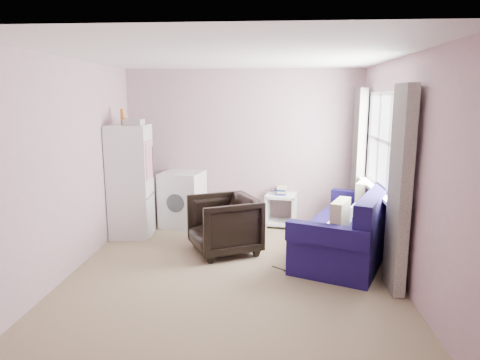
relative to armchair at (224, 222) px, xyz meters
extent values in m
cube|color=#887659|center=(0.17, -0.65, -0.43)|extent=(3.80, 4.20, 0.02)
cube|color=silver|center=(0.17, -0.65, 2.09)|extent=(3.80, 4.20, 0.02)
cube|color=#AB878E|center=(0.17, 1.46, 0.83)|extent=(3.80, 0.02, 2.50)
cube|color=#AB878E|center=(0.17, -2.76, 0.83)|extent=(3.80, 0.02, 2.50)
cube|color=#AB878E|center=(-1.74, -0.65, 0.83)|extent=(0.02, 4.20, 2.50)
cube|color=#AB878E|center=(2.08, -0.65, 0.83)|extent=(0.02, 4.20, 2.50)
cube|color=white|center=(2.06, 0.05, 1.08)|extent=(0.01, 1.60, 1.20)
imported|color=black|center=(0.00, 0.00, 0.00)|extent=(1.04, 1.07, 0.84)
cube|color=silver|center=(-1.45, 0.60, 0.41)|extent=(0.60, 0.60, 1.66)
cube|color=#3D3F43|center=(-1.16, 0.62, 0.20)|extent=(0.04, 0.53, 0.02)
cube|color=#3D3F43|center=(-1.17, 0.83, 0.67)|extent=(0.02, 0.03, 0.48)
cube|color=silver|center=(-1.16, 0.59, 0.74)|extent=(0.03, 0.40, 0.57)
cylinder|color=#CB6528|center=(-1.53, 0.65, 1.36)|extent=(0.08, 0.08, 0.23)
cube|color=#999990|center=(-1.33, 0.52, 1.29)|extent=(0.26, 0.30, 0.09)
cube|color=silver|center=(-0.80, 1.18, 0.02)|extent=(0.72, 0.72, 0.88)
cube|color=#3D3F43|center=(-0.80, 1.16, 0.43)|extent=(0.67, 0.65, 0.05)
cylinder|color=#3D3F43|center=(-0.85, 0.86, 0.03)|extent=(0.29, 0.07, 0.29)
cube|color=white|center=(0.79, 1.27, 0.08)|extent=(0.54, 0.54, 0.04)
cube|color=white|center=(0.79, 1.27, -0.36)|extent=(0.54, 0.54, 0.04)
cube|color=white|center=(0.58, 1.31, -0.16)|extent=(0.12, 0.47, 0.53)
cube|color=white|center=(1.01, 1.24, -0.16)|extent=(0.12, 0.47, 0.53)
cube|color=navy|center=(0.79, 1.27, 0.12)|extent=(0.19, 0.25, 0.03)
cube|color=#C7C184|center=(0.80, 1.27, 0.15)|extent=(0.17, 0.24, 0.03)
cube|color=navy|center=(0.78, 1.28, 0.18)|extent=(0.21, 0.26, 0.03)
cube|color=#C7C184|center=(0.80, 1.27, 0.21)|extent=(0.17, 0.24, 0.03)
cube|color=#170F48|center=(1.62, 0.00, -0.20)|extent=(1.65, 2.20, 0.44)
cube|color=#170F48|center=(1.97, -0.14, 0.27)|extent=(0.97, 1.91, 0.49)
cube|color=#170F48|center=(1.25, -0.89, 0.13)|extent=(0.93, 0.51, 0.22)
cube|color=#170F48|center=(2.00, 0.89, 0.13)|extent=(0.93, 0.51, 0.22)
cube|color=beige|center=(1.42, -0.61, 0.24)|extent=(0.30, 0.46, 0.44)
cube|color=beige|center=(1.93, 0.57, 0.24)|extent=(0.30, 0.46, 0.44)
cube|color=white|center=(1.50, -0.07, 0.03)|extent=(0.38, 0.44, 0.02)
cube|color=silver|center=(1.63, -0.12, 0.16)|extent=(0.21, 0.36, 0.24)
cube|color=white|center=(1.99, 0.05, 0.45)|extent=(0.14, 1.70, 0.04)
cube|color=white|center=(2.04, 0.05, 0.48)|extent=(0.02, 1.68, 0.05)
cube|color=white|center=(2.04, 0.05, 1.08)|extent=(0.02, 1.68, 0.05)
cube|color=white|center=(2.04, 0.05, 1.68)|extent=(0.02, 1.68, 0.05)
cube|color=white|center=(2.04, -0.75, 1.08)|extent=(0.02, 0.05, 1.20)
cube|color=white|center=(2.04, -0.21, 1.08)|extent=(0.02, 0.05, 1.20)
cube|color=white|center=(2.04, 0.32, 1.08)|extent=(0.02, 0.05, 1.20)
cube|color=white|center=(2.04, 0.85, 1.08)|extent=(0.02, 0.05, 1.20)
cube|color=beige|center=(1.95, -1.03, 0.68)|extent=(0.12, 0.46, 2.18)
cube|color=beige|center=(1.95, 1.13, 0.68)|extent=(0.12, 0.46, 2.18)
cylinder|color=black|center=(0.93, -0.63, -0.41)|extent=(0.30, 0.03, 0.01)
cylinder|color=black|center=(0.76, -0.57, -0.41)|extent=(0.24, 0.20, 0.01)
camera|label=1|loc=(0.60, -5.46, 1.62)|focal=32.00mm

